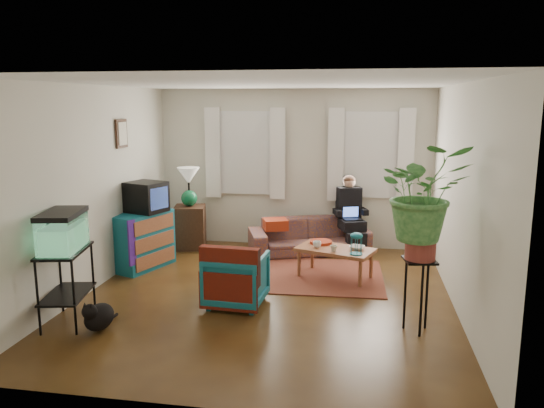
% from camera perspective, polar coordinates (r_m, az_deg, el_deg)
% --- Properties ---
extents(floor, '(4.50, 5.00, 0.01)m').
position_cam_1_polar(floor, '(6.71, -0.59, -9.91)').
color(floor, '#4F2B14').
rests_on(floor, ground).
extents(ceiling, '(4.50, 5.00, 0.01)m').
position_cam_1_polar(ceiling, '(6.28, -0.63, 12.87)').
color(ceiling, white).
rests_on(ceiling, wall_back).
extents(wall_back, '(4.50, 0.01, 2.60)m').
position_cam_1_polar(wall_back, '(8.81, 2.31, 3.82)').
color(wall_back, silver).
rests_on(wall_back, floor).
extents(wall_front, '(4.50, 0.01, 2.60)m').
position_cam_1_polar(wall_front, '(3.99, -7.08, -4.93)').
color(wall_front, silver).
rests_on(wall_front, floor).
extents(wall_left, '(0.01, 5.00, 2.60)m').
position_cam_1_polar(wall_left, '(7.12, -18.74, 1.56)').
color(wall_left, silver).
rests_on(wall_left, floor).
extents(wall_right, '(0.01, 5.00, 2.60)m').
position_cam_1_polar(wall_right, '(6.37, 19.74, 0.45)').
color(wall_right, silver).
rests_on(wall_right, floor).
extents(window_left, '(1.08, 0.04, 1.38)m').
position_cam_1_polar(window_left, '(8.90, -2.83, 5.51)').
color(window_left, white).
rests_on(window_left, wall_back).
extents(window_right, '(1.08, 0.04, 1.38)m').
position_cam_1_polar(window_right, '(8.69, 10.54, 5.21)').
color(window_right, white).
rests_on(window_right, wall_back).
extents(curtains_left, '(1.36, 0.06, 1.50)m').
position_cam_1_polar(curtains_left, '(8.82, -2.94, 5.46)').
color(curtains_left, white).
rests_on(curtains_left, wall_back).
extents(curtains_right, '(1.36, 0.06, 1.50)m').
position_cam_1_polar(curtains_right, '(8.61, 10.54, 5.16)').
color(curtains_right, white).
rests_on(curtains_right, wall_back).
extents(picture_frame, '(0.04, 0.32, 0.40)m').
position_cam_1_polar(picture_frame, '(7.79, -15.83, 7.30)').
color(picture_frame, '#3D2616').
rests_on(picture_frame, wall_left).
extents(area_rug, '(2.06, 1.68, 0.01)m').
position_cam_1_polar(area_rug, '(7.48, 4.11, -7.65)').
color(area_rug, brown).
rests_on(area_rug, floor).
extents(sofa, '(2.02, 1.33, 0.74)m').
position_cam_1_polar(sofa, '(8.50, 4.00, -2.84)').
color(sofa, brown).
rests_on(sofa, floor).
extents(seated_person, '(0.64, 0.70, 1.12)m').
position_cam_1_polar(seated_person, '(8.64, 8.39, -1.40)').
color(seated_person, black).
rests_on(seated_person, sofa).
extents(side_table, '(0.58, 0.58, 0.71)m').
position_cam_1_polar(side_table, '(8.87, -8.81, -2.47)').
color(side_table, '#3D2717').
rests_on(side_table, floor).
extents(table_lamp, '(0.43, 0.43, 0.65)m').
position_cam_1_polar(table_lamp, '(8.74, -8.93, 1.73)').
color(table_lamp, white).
rests_on(table_lamp, side_table).
extents(dresser, '(0.74, 1.01, 0.82)m').
position_cam_1_polar(dresser, '(7.95, -13.73, -3.81)').
color(dresser, '#125D6F').
rests_on(dresser, floor).
extents(crt_tv, '(0.63, 0.60, 0.44)m').
position_cam_1_polar(crt_tv, '(7.87, -13.39, 0.75)').
color(crt_tv, black).
rests_on(crt_tv, dresser).
extents(aquarium_stand, '(0.55, 0.81, 0.83)m').
position_cam_1_polar(aquarium_stand, '(6.24, -21.19, -8.28)').
color(aquarium_stand, black).
rests_on(aquarium_stand, floor).
extents(aquarium, '(0.50, 0.73, 0.43)m').
position_cam_1_polar(aquarium, '(6.07, -21.60, -2.64)').
color(aquarium, '#7FD899').
rests_on(aquarium, aquarium_stand).
extents(black_cat, '(0.30, 0.44, 0.36)m').
position_cam_1_polar(black_cat, '(6.01, -18.11, -11.19)').
color(black_cat, black).
rests_on(black_cat, floor).
extents(armchair, '(0.71, 0.67, 0.69)m').
position_cam_1_polar(armchair, '(6.37, -3.85, -7.80)').
color(armchair, '#125970').
rests_on(armchair, floor).
extents(serape_throw, '(0.70, 0.20, 0.57)m').
position_cam_1_polar(serape_throw, '(6.08, -4.60, -7.29)').
color(serape_throw, '#9E0A0A').
rests_on(serape_throw, armchair).
extents(coffee_table, '(1.15, 0.87, 0.42)m').
position_cam_1_polar(coffee_table, '(7.37, 6.78, -6.32)').
color(coffee_table, brown).
rests_on(coffee_table, floor).
extents(cup_a, '(0.15, 0.15, 0.09)m').
position_cam_1_polar(cup_a, '(7.31, 4.87, -4.35)').
color(cup_a, white).
rests_on(cup_a, coffee_table).
extents(cup_b, '(0.12, 0.12, 0.09)m').
position_cam_1_polar(cup_b, '(7.14, 6.65, -4.77)').
color(cup_b, beige).
rests_on(cup_b, coffee_table).
extents(bowl, '(0.26, 0.26, 0.05)m').
position_cam_1_polar(bowl, '(7.29, 9.12, -4.65)').
color(bowl, white).
rests_on(bowl, coffee_table).
extents(snack_tray, '(0.40, 0.40, 0.04)m').
position_cam_1_polar(snack_tray, '(7.54, 5.28, -4.09)').
color(snack_tray, '#B21414').
rests_on(snack_tray, coffee_table).
extents(birdcage, '(0.21, 0.21, 0.30)m').
position_cam_1_polar(birdcage, '(7.03, 9.06, -4.20)').
color(birdcage, '#115B6B').
rests_on(birdcage, coffee_table).
extents(plant_stand, '(0.39, 0.39, 0.79)m').
position_cam_1_polar(plant_stand, '(5.83, 15.41, -9.47)').
color(plant_stand, black).
rests_on(plant_stand, floor).
extents(potted_plant, '(1.03, 0.93, 1.00)m').
position_cam_1_polar(potted_plant, '(5.58, 15.89, -0.36)').
color(potted_plant, '#599947').
rests_on(potted_plant, plant_stand).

